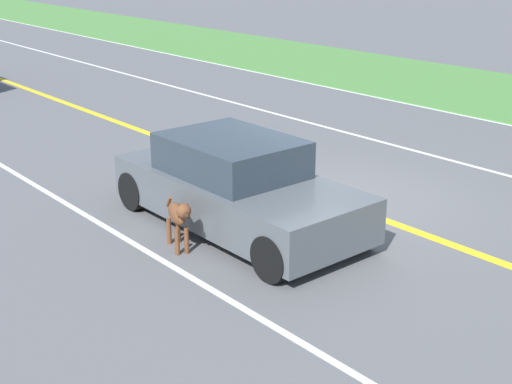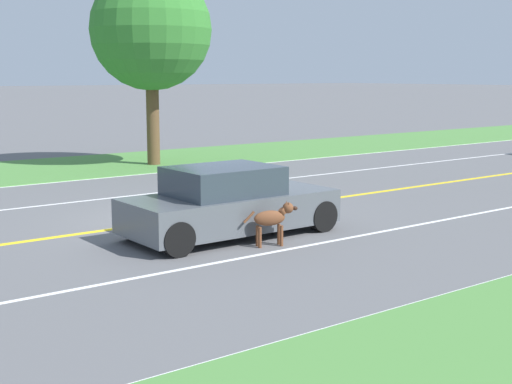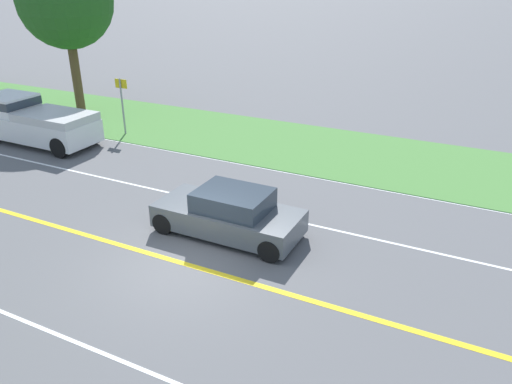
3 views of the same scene
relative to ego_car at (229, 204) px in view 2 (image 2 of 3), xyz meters
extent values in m
plane|color=#5B5B5E|center=(-1.93, 0.22, -0.64)|extent=(400.00, 400.00, 0.00)
cube|color=yellow|center=(-1.93, 0.22, -0.64)|extent=(0.18, 160.00, 0.01)
cube|color=white|center=(5.07, 0.22, -0.64)|extent=(0.14, 160.00, 0.01)
cube|color=white|center=(-8.93, 0.22, -0.64)|extent=(0.14, 160.00, 0.01)
cube|color=white|center=(1.57, 0.22, -0.64)|extent=(0.10, 160.00, 0.01)
cube|color=white|center=(-5.43, 0.22, -0.64)|extent=(0.10, 160.00, 0.01)
cube|color=#4C843D|center=(-11.93, 0.22, -0.63)|extent=(6.00, 160.00, 0.03)
cube|color=#51565B|center=(0.00, 0.04, -0.14)|extent=(1.81, 4.23, 0.66)
cube|color=#2D3842|center=(0.00, -0.13, 0.47)|extent=(1.55, 2.03, 0.55)
cylinder|color=black|center=(0.82, 1.74, -0.33)|extent=(0.22, 0.63, 0.63)
cylinder|color=black|center=(0.82, -1.66, -0.33)|extent=(0.22, 0.63, 0.63)
cylinder|color=black|center=(-0.82, 1.74, -0.33)|extent=(0.22, 0.63, 0.63)
cylinder|color=black|center=(-0.82, -1.66, -0.33)|extent=(0.22, 0.63, 0.63)
ellipsoid|color=brown|center=(1.17, 0.11, -0.11)|extent=(0.37, 0.63, 0.29)
cylinder|color=brown|center=(1.30, 0.28, -0.45)|extent=(0.07, 0.07, 0.39)
cylinder|color=brown|center=(1.16, -0.12, -0.45)|extent=(0.07, 0.07, 0.39)
cylinder|color=brown|center=(1.17, 0.33, -0.45)|extent=(0.07, 0.07, 0.39)
cylinder|color=brown|center=(1.03, -0.07, -0.45)|extent=(0.07, 0.07, 0.39)
cylinder|color=brown|center=(1.25, 0.35, 0.00)|extent=(0.17, 0.20, 0.16)
sphere|color=brown|center=(1.28, 0.45, 0.06)|extent=(0.26, 0.26, 0.21)
ellipsoid|color=#331E14|center=(1.32, 0.58, 0.04)|extent=(0.12, 0.12, 0.08)
cone|color=#55301C|center=(1.33, 0.42, 0.13)|extent=(0.08, 0.08, 0.09)
cone|color=#55301C|center=(1.22, 0.46, 0.13)|extent=(0.08, 0.08, 0.09)
cylinder|color=brown|center=(1.04, -0.27, -0.07)|extent=(0.12, 0.23, 0.23)
cylinder|color=brown|center=(-10.81, 4.30, 1.02)|extent=(0.45, 0.45, 3.33)
sphere|color=#337A2D|center=(-10.81, 4.30, 4.05)|extent=(4.19, 4.19, 4.19)
camera|label=1|loc=(6.33, 7.95, 3.53)|focal=50.00mm
camera|label=2|loc=(11.30, -7.85, 2.49)|focal=50.00mm
camera|label=3|loc=(-11.02, -6.34, 6.50)|focal=35.00mm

